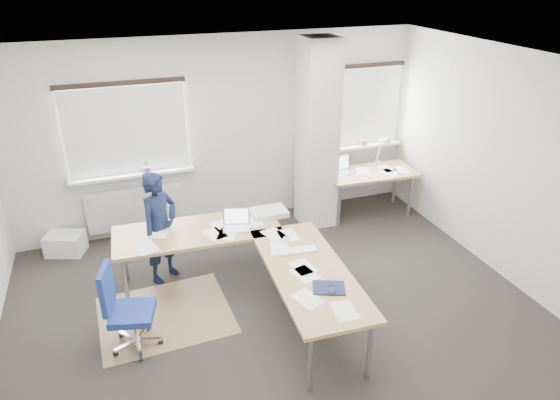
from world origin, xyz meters
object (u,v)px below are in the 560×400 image
object	(u,v)px
desk_side	(369,174)
task_chair	(131,325)
desk_main	(253,250)
person	(160,227)

from	to	relation	value
desk_side	task_chair	bearing A→B (deg)	-150.16
desk_main	task_chair	world-z (taller)	task_chair
desk_side	person	size ratio (longest dim) A/B	0.99
task_chair	desk_main	bearing A→B (deg)	27.90
desk_main	person	size ratio (longest dim) A/B	1.87
task_chair	person	distance (m)	1.36
desk_main	task_chair	xyz separation A→B (m)	(-1.44, -0.34, -0.42)
desk_main	task_chair	bearing A→B (deg)	-163.90
desk_main	desk_side	bearing A→B (deg)	36.30
desk_main	task_chair	distance (m)	1.53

